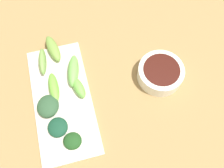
{
  "coord_description": "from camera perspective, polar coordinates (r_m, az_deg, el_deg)",
  "views": [
    {
      "loc": [
        0.07,
        0.24,
        0.65
      ],
      "look_at": [
        -0.0,
        -0.02,
        0.05
      ],
      "focal_mm": 39.11,
      "sensor_mm": 36.0,
      "label": 1
    }
  ],
  "objects": [
    {
      "name": "broccoli_leafy_2",
      "position": [
        0.62,
        -9.2,
        -13.0
      ],
      "size": [
        0.05,
        0.05,
        0.02
      ],
      "primitive_type": "ellipsoid",
      "rotation": [
        0.0,
        0.0,
        -0.18
      ],
      "color": "#1F4A1E",
      "rests_on": "serving_plate"
    },
    {
      "name": "serving_plate",
      "position": [
        0.68,
        -11.47,
        -3.64
      ],
      "size": [
        0.15,
        0.34,
        0.01
      ],
      "primitive_type": "cube",
      "color": "silver",
      "rests_on": "tabletop"
    },
    {
      "name": "broccoli_stalk_7",
      "position": [
        0.72,
        -15.92,
        5.09
      ],
      "size": [
        0.03,
        0.09,
        0.03
      ],
      "primitive_type": "ellipsoid",
      "rotation": [
        0.0,
        0.0,
        -0.1
      ],
      "color": "#78A550",
      "rests_on": "serving_plate"
    },
    {
      "name": "broccoli_leafy_5",
      "position": [
        0.66,
        -14.75,
        -5.04
      ],
      "size": [
        0.07,
        0.07,
        0.03
      ],
      "primitive_type": "ellipsoid",
      "rotation": [
        0.0,
        0.0,
        -0.21
      ],
      "color": "#2E5334",
      "rests_on": "serving_plate"
    },
    {
      "name": "tabletop",
      "position": [
        0.69,
        0.2,
        -2.74
      ],
      "size": [
        2.1,
        2.1,
        0.02
      ],
      "primitive_type": "cube",
      "color": "#9C7C4C",
      "rests_on": "ground"
    },
    {
      "name": "broccoli_stalk_4",
      "position": [
        0.68,
        -13.44,
        -0.79
      ],
      "size": [
        0.03,
        0.09,
        0.03
      ],
      "primitive_type": "ellipsoid",
      "rotation": [
        0.0,
        0.0,
        -0.0
      ],
      "color": "#71BB3F",
      "rests_on": "serving_plate"
    },
    {
      "name": "broccoli_stalk_3",
      "position": [
        0.66,
        -7.75,
        -0.89
      ],
      "size": [
        0.04,
        0.07,
        0.03
      ],
      "primitive_type": "ellipsoid",
      "rotation": [
        0.0,
        0.0,
        0.23
      ],
      "color": "#70BC4B",
      "rests_on": "serving_plate"
    },
    {
      "name": "sauce_bowl",
      "position": [
        0.69,
        11.25,
        2.58
      ],
      "size": [
        0.13,
        0.13,
        0.05
      ],
      "color": "white",
      "rests_on": "tabletop"
    },
    {
      "name": "broccoli_stalk_1",
      "position": [
        0.69,
        -9.02,
        3.09
      ],
      "size": [
        0.05,
        0.1,
        0.03
      ],
      "primitive_type": "ellipsoid",
      "rotation": [
        0.0,
        0.0,
        -0.24
      ],
      "color": "#71B753",
      "rests_on": "serving_plate"
    },
    {
      "name": "broccoli_stalk_6",
      "position": [
        0.74,
        -13.6,
        8.05
      ],
      "size": [
        0.05,
        0.1,
        0.03
      ],
      "primitive_type": "ellipsoid",
      "rotation": [
        0.0,
        0.0,
        0.2
      ],
      "color": "#77A044",
      "rests_on": "serving_plate"
    },
    {
      "name": "broccoli_leafy_0",
      "position": [
        0.64,
        -12.56,
        -9.84
      ],
      "size": [
        0.06,
        0.06,
        0.02
      ],
      "primitive_type": "ellipsoid",
      "rotation": [
        0.0,
        0.0,
        0.15
      ],
      "color": "#17452F",
      "rests_on": "serving_plate"
    }
  ]
}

